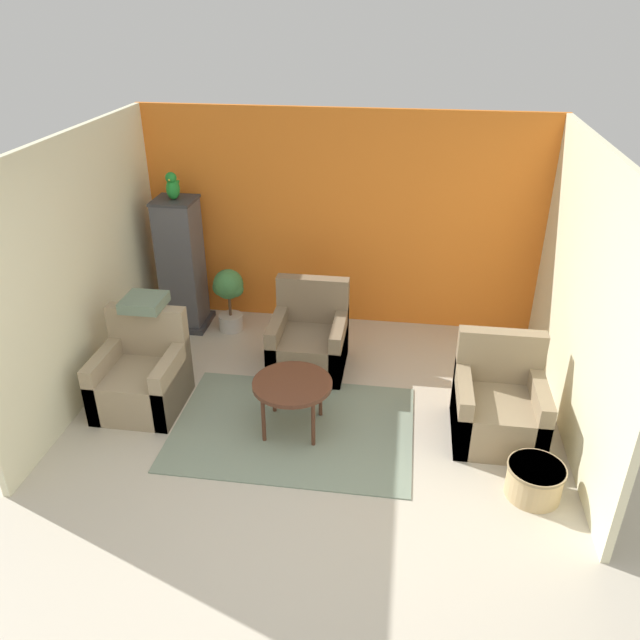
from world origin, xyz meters
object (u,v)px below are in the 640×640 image
potted_plant (229,293)px  wicker_basket (535,480)px  armchair_middle (309,342)px  armchair_right (498,407)px  birdcage (182,266)px  coffee_table (292,387)px  parrot (173,186)px  armchair_left (142,378)px

potted_plant → wicker_basket: size_ratio=1.67×
armchair_middle → armchair_right: bearing=-26.1°
armchair_right → birdcage: size_ratio=0.59×
coffee_table → parrot: parrot is taller
coffee_table → armchair_right: size_ratio=0.78×
armchair_middle → birdcage: (-1.57, 0.72, 0.46)m
coffee_table → armchair_middle: size_ratio=0.78×
armchair_middle → birdcage: birdcage is taller
armchair_right → potted_plant: size_ratio=1.20×
armchair_left → parrot: size_ratio=2.96×
wicker_basket → armchair_middle: bearing=141.4°
wicker_basket → coffee_table: bearing=164.4°
coffee_table → potted_plant: 2.03m
coffee_table → potted_plant: potted_plant is taller
coffee_table → armchair_left: bearing=173.3°
armchair_right → parrot: parrot is taller
wicker_basket → potted_plant: bearing=143.2°
armchair_right → armchair_middle: (-1.81, 0.89, 0.00)m
armchair_left → birdcage: size_ratio=0.59×
potted_plant → coffee_table: bearing=-58.7°
armchair_middle → potted_plant: (-1.03, 0.67, 0.18)m
armchair_middle → parrot: (-1.57, 0.72, 1.37)m
birdcage → armchair_middle: bearing=-24.6°
parrot → potted_plant: bearing=-5.2°
armchair_right → wicker_basket: size_ratio=2.01×
armchair_right → parrot: bearing=154.6°
coffee_table → armchair_left: 1.48m
parrot → armchair_right: bearing=-25.4°
birdcage → parrot: 0.91m
birdcage → potted_plant: birdcage is taller
potted_plant → armchair_left: bearing=-104.7°
coffee_table → birdcage: size_ratio=0.46×
armchair_right → potted_plant: (-2.84, 1.56, 0.18)m
armchair_middle → parrot: parrot is taller
armchair_middle → wicker_basket: (2.03, -1.62, -0.14)m
armchair_right → armchair_middle: bearing=153.9°
armchair_left → potted_plant: size_ratio=1.20×
armchair_middle → armchair_left: bearing=-148.3°
armchair_left → armchair_right: bearing=0.0°
armchair_middle → coffee_table: bearing=-88.6°
wicker_basket → birdcage: bearing=147.0°
coffee_table → potted_plant: (-1.06, 1.73, 0.02)m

